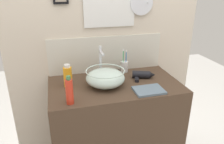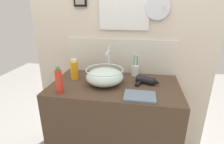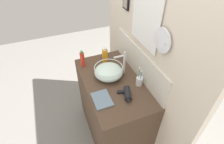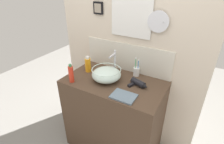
{
  "view_description": "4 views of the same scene",
  "coord_description": "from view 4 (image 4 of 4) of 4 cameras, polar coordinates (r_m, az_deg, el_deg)",
  "views": [
    {
      "loc": [
        -0.42,
        -1.49,
        1.64
      ],
      "look_at": [
        -0.02,
        0.0,
        1.01
      ],
      "focal_mm": 35.0,
      "sensor_mm": 36.0,
      "label": 1
    },
    {
      "loc": [
        0.2,
        -1.26,
        1.48
      ],
      "look_at": [
        -0.02,
        0.0,
        1.01
      ],
      "focal_mm": 28.0,
      "sensor_mm": 36.0,
      "label": 2
    },
    {
      "loc": [
        1.22,
        -0.49,
        2.14
      ],
      "look_at": [
        -0.02,
        0.0,
        1.01
      ],
      "focal_mm": 28.0,
      "sensor_mm": 36.0,
      "label": 3
    },
    {
      "loc": [
        0.73,
        -1.32,
        1.84
      ],
      "look_at": [
        -0.02,
        0.0,
        1.01
      ],
      "focal_mm": 28.0,
      "sensor_mm": 36.0,
      "label": 4
    }
  ],
  "objects": [
    {
      "name": "hair_drier",
      "position": [
        1.7,
        8.72,
        -3.7
      ],
      "size": [
        0.2,
        0.14,
        0.06
      ],
      "color": "black",
      "rests_on": "vanity_counter"
    },
    {
      "name": "hand_towel",
      "position": [
        1.55,
        3.81,
        -7.89
      ],
      "size": [
        0.21,
        0.16,
        0.02
      ],
      "primitive_type": "cube",
      "color": "slate",
      "rests_on": "vanity_counter"
    },
    {
      "name": "faucet",
      "position": [
        1.84,
        0.74,
        3.75
      ],
      "size": [
        0.02,
        0.13,
        0.27
      ],
      "color": "silver",
      "rests_on": "vanity_counter"
    },
    {
      "name": "vanity_counter",
      "position": [
        2.04,
        0.6,
        -14.01
      ],
      "size": [
        1.01,
        0.58,
        0.91
      ],
      "primitive_type": "cube",
      "color": "#4C3828",
      "rests_on": "ground"
    },
    {
      "name": "lotion_bottle",
      "position": [
        1.93,
        -7.87,
        2.41
      ],
      "size": [
        0.06,
        0.06,
        0.18
      ],
      "color": "orange",
      "rests_on": "vanity_counter"
    },
    {
      "name": "ground_plane",
      "position": [
        2.37,
        0.54,
        -22.15
      ],
      "size": [
        6.0,
        6.0,
        0.0
      ],
      "primitive_type": "plane",
      "color": "gray"
    },
    {
      "name": "back_panel",
      "position": [
        1.89,
        5.51,
        9.36
      ],
      "size": [
        1.67,
        0.09,
        2.43
      ],
      "color": "beige",
      "rests_on": "ground"
    },
    {
      "name": "glass_bowl_sink",
      "position": [
        1.76,
        -1.83,
        -0.75
      ],
      "size": [
        0.3,
        0.3,
        0.13
      ],
      "color": "silver",
      "rests_on": "vanity_counter"
    },
    {
      "name": "spray_bottle",
      "position": [
        1.76,
        -13.21,
        -0.63
      ],
      "size": [
        0.05,
        0.05,
        0.19
      ],
      "color": "red",
      "rests_on": "vanity_counter"
    },
    {
      "name": "toothbrush_cup",
      "position": [
        1.86,
        7.97,
        0.19
      ],
      "size": [
        0.06,
        0.06,
        0.21
      ],
      "color": "white",
      "rests_on": "vanity_counter"
    }
  ]
}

